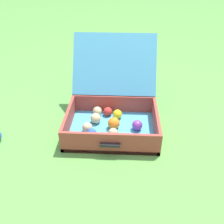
{
  "coord_description": "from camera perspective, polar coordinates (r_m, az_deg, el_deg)",
  "views": [
    {
      "loc": [
        -0.03,
        -1.19,
        0.97
      ],
      "look_at": [
        -0.1,
        0.07,
        0.14
      ],
      "focal_mm": 40.92,
      "sensor_mm": 36.0,
      "label": 1
    }
  ],
  "objects": [
    {
      "name": "ground_plane",
      "position": [
        1.53,
        3.52,
        -6.01
      ],
      "size": [
        16.0,
        16.0,
        0.0
      ],
      "primitive_type": "plane",
      "color": "#569342"
    },
    {
      "name": "open_suitcase",
      "position": [
        1.6,
        0.06,
        0.78
      ],
      "size": [
        0.55,
        0.68,
        0.49
      ],
      "color": "#4799C6",
      "rests_on": "ground"
    }
  ]
}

